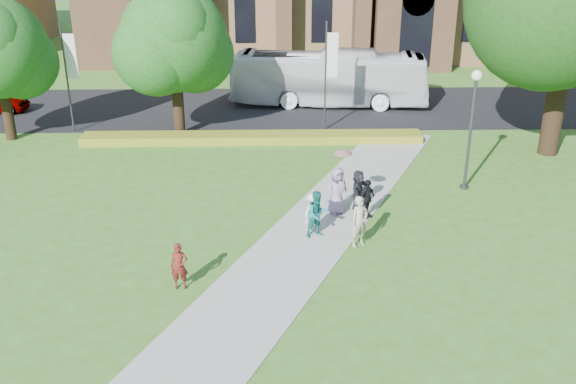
{
  "coord_description": "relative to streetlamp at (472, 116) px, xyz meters",
  "views": [
    {
      "loc": [
        -0.89,
        -19.37,
        10.83
      ],
      "look_at": [
        -0.35,
        2.48,
        1.6
      ],
      "focal_mm": 40.0,
      "sensor_mm": 36.0,
      "label": 1
    }
  ],
  "objects": [
    {
      "name": "pedestrian_0",
      "position": [
        -11.39,
        -8.09,
        -2.49
      ],
      "size": [
        0.58,
        0.4,
        1.54
      ],
      "primitive_type": "imported",
      "rotation": [
        0.0,
        0.0,
        0.07
      ],
      "color": "maroon",
      "rests_on": "footpath"
    },
    {
      "name": "footpath",
      "position": [
        -7.5,
        -5.5,
        -3.28
      ],
      "size": [
        15.58,
        28.54,
        0.04
      ],
      "primitive_type": "cube",
      "rotation": [
        0.0,
        0.0,
        -0.44
      ],
      "color": "#B2B2A8",
      "rests_on": "ground"
    },
    {
      "name": "ground",
      "position": [
        -7.5,
        -6.5,
        -3.3
      ],
      "size": [
        160.0,
        160.0,
        0.0
      ],
      "primitive_type": "plane",
      "color": "#3C681F",
      "rests_on": "ground"
    },
    {
      "name": "flower_hedge",
      "position": [
        -9.5,
        6.7,
        -3.07
      ],
      "size": [
        18.0,
        1.4,
        0.45
      ],
      "primitive_type": "cube",
      "color": "gold",
      "rests_on": "ground"
    },
    {
      "name": "pedestrian_4",
      "position": [
        -5.86,
        -2.53,
        -2.3
      ],
      "size": [
        1.1,
        0.93,
        1.91
      ],
      "primitive_type": "imported",
      "rotation": [
        0.0,
        0.0,
        0.41
      ],
      "color": "gray",
      "rests_on": "footpath"
    },
    {
      "name": "streetlamp",
      "position": [
        0.0,
        0.0,
        0.0
      ],
      "size": [
        0.44,
        0.44,
        5.24
      ],
      "color": "#38383D",
      "rests_on": "ground"
    },
    {
      "name": "banner_pole_0",
      "position": [
        -5.39,
        8.7,
        0.09
      ],
      "size": [
        0.7,
        0.1,
        6.0
      ],
      "color": "#38383D",
      "rests_on": "ground"
    },
    {
      "name": "pedestrian_6",
      "position": [
        -5.34,
        -5.34,
        -2.3
      ],
      "size": [
        0.83,
        0.74,
        1.91
      ],
      "primitive_type": "imported",
      "rotation": [
        0.0,
        0.0,
        0.53
      ],
      "color": "#A99A8D",
      "rests_on": "footpath"
    },
    {
      "name": "road",
      "position": [
        -7.5,
        13.5,
        -3.29
      ],
      "size": [
        160.0,
        10.0,
        0.02
      ],
      "primitive_type": "cube",
      "color": "black",
      "rests_on": "ground"
    },
    {
      "name": "parasol",
      "position": [
        -5.68,
        -2.43,
        -1.02
      ],
      "size": [
        0.87,
        0.87,
        0.64
      ],
      "primitive_type": "imported",
      "rotation": [
        0.0,
        0.0,
        -0.21
      ],
      "color": "#CD91AD",
      "rests_on": "pedestrian_4"
    },
    {
      "name": "street_tree_1",
      "position": [
        -13.5,
        8.0,
        1.93
      ],
      "size": [
        5.6,
        5.6,
        8.05
      ],
      "color": "#332114",
      "rests_on": "ground"
    },
    {
      "name": "pedestrian_3",
      "position": [
        -4.75,
        -2.96,
        -2.46
      ],
      "size": [
        0.94,
        0.93,
        1.59
      ],
      "primitive_type": "imported",
      "rotation": [
        0.0,
        0.0,
        0.77
      ],
      "color": "black",
      "rests_on": "footpath"
    },
    {
      "name": "pedestrian_2",
      "position": [
        -6.91,
        -4.16,
        -2.47
      ],
      "size": [
        1.1,
        1.15,
        1.57
      ],
      "primitive_type": "imported",
      "rotation": [
        0.0,
        0.0,
        0.86
      ],
      "color": "silver",
      "rests_on": "footpath"
    },
    {
      "name": "banner_pole_1",
      "position": [
        -19.39,
        8.7,
        0.09
      ],
      "size": [
        0.7,
        0.1,
        6.0
      ],
      "color": "#38383D",
      "rests_on": "ground"
    },
    {
      "name": "pedestrian_1",
      "position": [
        -6.78,
        -4.54,
        -2.37
      ],
      "size": [
        1.07,
        0.97,
        1.78
      ],
      "primitive_type": "imported",
      "rotation": [
        0.0,
        0.0,
        0.43
      ],
      "color": "#166E69",
      "rests_on": "footpath"
    },
    {
      "name": "pedestrian_5",
      "position": [
        -4.97,
        -2.05,
        -2.44
      ],
      "size": [
        1.08,
        1.57,
        1.63
      ],
      "primitive_type": "imported",
      "rotation": [
        0.0,
        0.0,
        1.13
      ],
      "color": "#26252D",
      "rests_on": "footpath"
    },
    {
      "name": "tour_coach",
      "position": [
        -4.86,
        14.04,
        -1.56
      ],
      "size": [
        12.6,
        4.27,
        3.44
      ],
      "primitive_type": "imported",
      "rotation": [
        0.0,
        0.0,
        1.46
      ],
      "color": "white",
      "rests_on": "road"
    }
  ]
}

